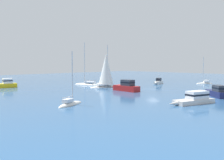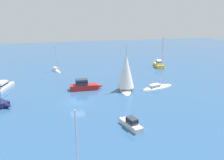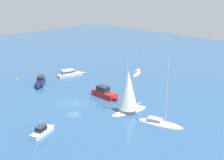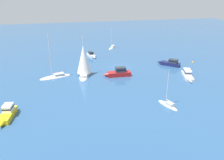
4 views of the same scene
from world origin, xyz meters
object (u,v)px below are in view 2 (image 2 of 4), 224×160
Objects in this scene: sloop at (126,73)px; powerboat_1 at (84,85)px; launch at (158,64)px; launch_1 at (130,123)px; yacht at (56,70)px; motor_cruiser at (3,86)px; sloop_1 at (157,87)px.

sloop reaches higher than powerboat_1.
sloop is at bearing 148.02° from launch.
powerboat_1 is (-18.02, -4.54, 0.27)m from launch_1.
sloop is 1.34× the size of yacht.
motor_cruiser is (-22.06, -21.29, 0.09)m from launch_1.
sloop_1 is (2.30, 15.44, -0.71)m from powerboat_1.
sloop is 9.06m from powerboat_1.
sloop is 7.90m from sloop_1.
launch is 28.06m from powerboat_1.
launch is 0.86× the size of motor_cruiser.
yacht is at bearing -23.65° from motor_cruiser.
yacht is (-19.41, -14.09, -3.49)m from sloop.
yacht reaches higher than launch.
sloop_1 is at bearing -51.97° from launch_1.
sloop_1 is (6.34, 32.19, -0.53)m from motor_cruiser.
yacht is 0.67× the size of sloop_1.
motor_cruiser is (-6.27, -25.09, -2.92)m from sloop.
launch_1 is 19.13m from sloop_1.
launch_1 reaches higher than powerboat_1.
launch is 29.19m from yacht.
sloop is 26.03m from motor_cruiser.
launch is at bearing 150.38° from sloop.
motor_cruiser is (11.47, -40.13, -0.08)m from launch.
sloop_1 is at bearing -7.51° from powerboat_1.
powerboat_1 is 0.63× the size of sloop_1.
launch is at bearing 66.08° from yacht.
yacht is at bearing 120.92° from sloop_1.
launch is at bearing -57.76° from motor_cruiser.
sloop is at bearing -30.76° from launch_1.
motor_cruiser is (13.13, -11.00, 0.56)m from yacht.
yacht reaches higher than motor_cruiser.
launch_1 is at bearing 158.98° from launch.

